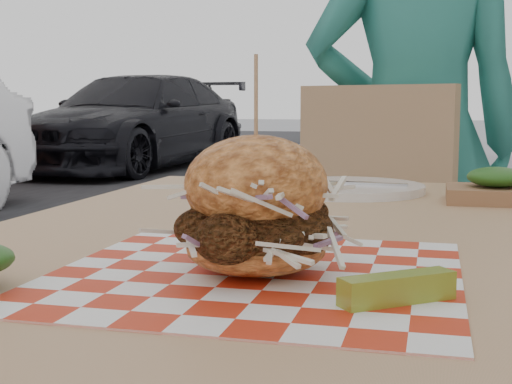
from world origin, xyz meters
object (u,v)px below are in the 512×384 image
at_px(diner, 415,143).
at_px(sandwich, 256,213).
at_px(patio_table, 303,298).
at_px(patio_chair, 384,248).
at_px(car_dark, 136,121).

height_order(diner, sandwich, diner).
height_order(patio_table, sandwich, sandwich).
xyz_separation_m(patio_table, patio_chair, (0.03, 0.92, -0.12)).
distance_m(diner, sandwich, 1.32).
bearing_deg(patio_table, car_dark, 114.84).
distance_m(car_dark, sandwich, 9.51).
bearing_deg(diner, patio_chair, 63.58).
bearing_deg(car_dark, patio_chair, -56.12).
relative_size(diner, patio_table, 1.33).
bearing_deg(patio_chair, car_dark, 137.57).
bearing_deg(patio_chair, sandwich, -72.07).
distance_m(car_dark, patio_chair, 8.51).
relative_size(car_dark, patio_table, 3.77).
bearing_deg(sandwich, car_dark, 114.27).
distance_m(car_dark, patio_table, 9.32).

